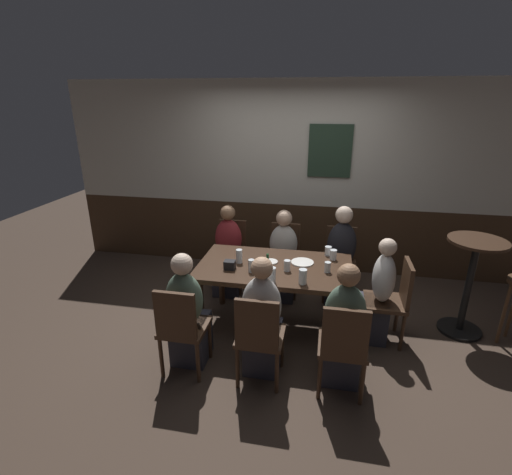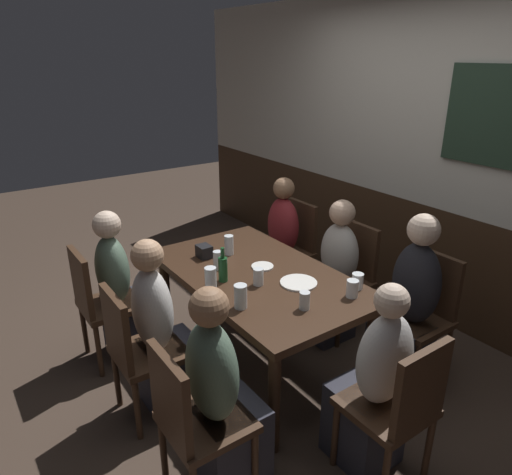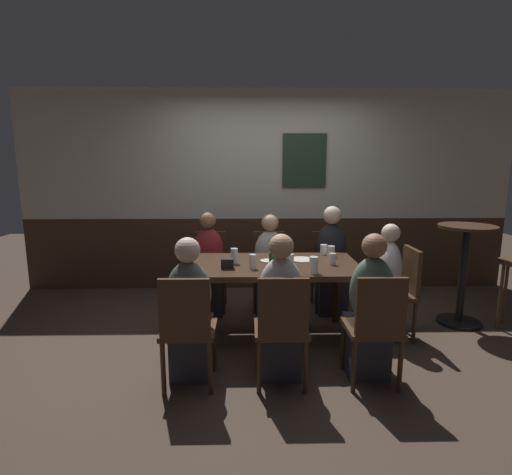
% 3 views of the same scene
% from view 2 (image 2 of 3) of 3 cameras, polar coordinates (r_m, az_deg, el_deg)
% --- Properties ---
extents(ground_plane, '(12.00, 12.00, 0.00)m').
position_cam_2_polar(ground_plane, '(3.52, 0.23, -15.22)').
color(ground_plane, '#423328').
extents(wall_back, '(6.40, 0.13, 2.60)m').
position_cam_2_polar(wall_back, '(4.08, 19.80, 8.96)').
color(wall_back, '#3D2819').
rests_on(wall_back, ground_plane).
extents(dining_table, '(1.58, 0.92, 0.74)m').
position_cam_2_polar(dining_table, '(3.17, 0.25, -5.68)').
color(dining_table, '#382316').
rests_on(dining_table, ground_plane).
extents(chair_mid_near, '(0.40, 0.40, 0.88)m').
position_cam_2_polar(chair_mid_near, '(2.91, -14.35, -12.89)').
color(chair_mid_near, '#422B1C').
rests_on(chair_mid_near, ground_plane).
extents(chair_right_far, '(0.40, 0.40, 0.88)m').
position_cam_2_polar(chair_right_far, '(3.38, 19.69, -8.27)').
color(chair_right_far, '#422B1C').
rests_on(chair_right_far, ground_plane).
extents(chair_mid_far, '(0.40, 0.40, 0.88)m').
position_cam_2_polar(chair_mid_far, '(3.76, 11.22, -4.22)').
color(chair_mid_far, '#422B1C').
rests_on(chair_mid_far, ground_plane).
extents(chair_left_near, '(0.40, 0.40, 0.88)m').
position_cam_2_polar(chair_left_near, '(3.48, -18.59, -7.24)').
color(chair_left_near, '#422B1C').
rests_on(chair_left_near, ground_plane).
extents(chair_right_near, '(0.40, 0.40, 0.88)m').
position_cam_2_polar(chair_right_near, '(2.40, -7.80, -20.98)').
color(chair_right_near, '#422B1C').
rests_on(chair_right_near, ground_plane).
extents(chair_head_east, '(0.40, 0.40, 0.88)m').
position_cam_2_polar(chair_head_east, '(2.54, 17.07, -18.99)').
color(chair_head_east, '#422B1C').
rests_on(chair_head_east, ground_plane).
extents(chair_left_far, '(0.40, 0.40, 0.88)m').
position_cam_2_polar(chair_left_far, '(4.22, 4.50, -0.91)').
color(chair_left_far, '#422B1C').
rests_on(chair_left_far, ground_plane).
extents(person_mid_near, '(0.34, 0.37, 1.15)m').
position_cam_2_polar(person_mid_near, '(2.96, -11.35, -12.19)').
color(person_mid_near, '#2D2D38').
rests_on(person_mid_near, ground_plane).
extents(person_right_far, '(0.34, 0.37, 1.20)m').
position_cam_2_polar(person_right_far, '(3.26, 18.04, -8.96)').
color(person_right_far, '#2D2D38').
rests_on(person_right_far, ground_plane).
extents(person_mid_far, '(0.34, 0.37, 1.11)m').
position_cam_2_polar(person_mid_far, '(3.67, 9.39, -5.28)').
color(person_mid_far, '#2D2D38').
rests_on(person_mid_far, ground_plane).
extents(person_left_near, '(0.34, 0.37, 1.13)m').
position_cam_2_polar(person_left_near, '(3.53, -16.03, -6.89)').
color(person_left_near, '#2D2D38').
rests_on(person_left_near, ground_plane).
extents(person_right_near, '(0.34, 0.37, 1.15)m').
position_cam_2_polar(person_right_near, '(2.46, -4.24, -19.82)').
color(person_right_near, '#2D2D38').
rests_on(person_right_near, ground_plane).
extents(person_head_east, '(0.37, 0.34, 1.11)m').
position_cam_2_polar(person_head_east, '(2.64, 14.10, -17.84)').
color(person_head_east, '#2D2D38').
rests_on(person_head_east, ground_plane).
extents(person_left_far, '(0.34, 0.37, 1.14)m').
position_cam_2_polar(person_left_far, '(4.13, 2.75, -1.67)').
color(person_left_far, '#2D2D38').
rests_on(person_left_far, ground_plane).
extents(highball_clear, '(0.06, 0.06, 0.11)m').
position_cam_2_polar(highball_clear, '(2.71, 5.95, -7.79)').
color(highball_clear, silver).
rests_on(highball_clear, dining_table).
extents(pint_glass_stout, '(0.07, 0.07, 0.11)m').
position_cam_2_polar(pint_glass_stout, '(2.88, 11.68, -6.24)').
color(pint_glass_stout, silver).
rests_on(pint_glass_stout, dining_table).
extents(pint_glass_amber, '(0.07, 0.07, 0.10)m').
position_cam_2_polar(pint_glass_amber, '(2.98, 12.29, -5.35)').
color(pint_glass_amber, silver).
rests_on(pint_glass_amber, dining_table).
extents(pint_glass_pale, '(0.07, 0.07, 0.15)m').
position_cam_2_polar(pint_glass_pale, '(2.90, -5.56, -5.25)').
color(pint_glass_pale, silver).
rests_on(pint_glass_pale, dining_table).
extents(tumbler_water, '(0.08, 0.08, 0.14)m').
position_cam_2_polar(tumbler_water, '(2.70, -1.90, -7.37)').
color(tumbler_water, silver).
rests_on(tumbler_water, dining_table).
extents(beer_glass_tall, '(0.07, 0.07, 0.14)m').
position_cam_2_polar(beer_glass_tall, '(3.39, -3.32, -1.04)').
color(beer_glass_tall, silver).
rests_on(beer_glass_tall, dining_table).
extents(tumbler_short, '(0.06, 0.06, 0.13)m').
position_cam_2_polar(tumbler_short, '(3.17, -4.71, -2.93)').
color(tumbler_short, silver).
rests_on(tumbler_short, dining_table).
extents(beer_glass_half, '(0.07, 0.07, 0.11)m').
position_cam_2_polar(beer_glass_half, '(2.96, 0.28, -4.88)').
color(beer_glass_half, silver).
rests_on(beer_glass_half, dining_table).
extents(beer_bottle_green, '(0.06, 0.06, 0.23)m').
position_cam_2_polar(beer_bottle_green, '(3.00, -4.06, -3.78)').
color(beer_bottle_green, '#194723').
rests_on(beer_bottle_green, dining_table).
extents(plate_white_large, '(0.24, 0.24, 0.01)m').
position_cam_2_polar(plate_white_large, '(3.00, 5.23, -5.52)').
color(plate_white_large, white).
rests_on(plate_white_large, dining_table).
extents(plate_white_small, '(0.15, 0.15, 0.01)m').
position_cam_2_polar(plate_white_small, '(3.21, 0.79, -3.56)').
color(plate_white_small, white).
rests_on(plate_white_small, dining_table).
extents(condiment_caddy, '(0.11, 0.09, 0.09)m').
position_cam_2_polar(condiment_caddy, '(3.37, -6.35, -1.70)').
color(condiment_caddy, black).
rests_on(condiment_caddy, dining_table).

